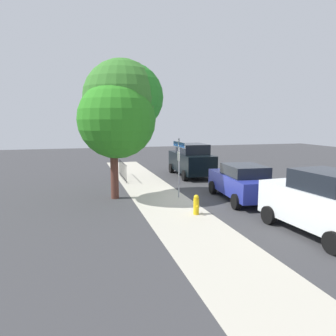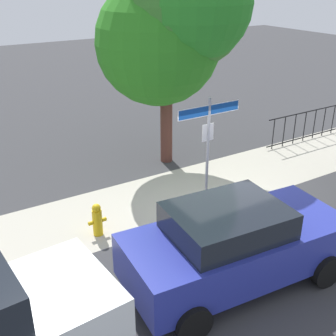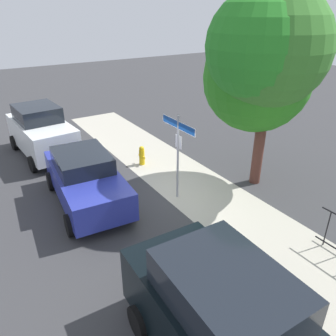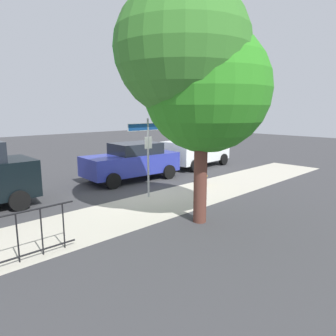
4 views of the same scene
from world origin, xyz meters
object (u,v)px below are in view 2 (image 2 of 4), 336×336
object	(u,v)px
shade_tree	(177,18)
car_blue	(235,244)
street_sign	(208,130)
fire_hydrant	(97,220)

from	to	relation	value
shade_tree	car_blue	world-z (taller)	shade_tree
street_sign	shade_tree	distance (m)	3.46
fire_hydrant	car_blue	bearing A→B (deg)	-61.11
street_sign	fire_hydrant	xyz separation A→B (m)	(-2.84, 0.20, -1.63)
shade_tree	car_blue	size ratio (longest dim) A/B	1.47
car_blue	street_sign	bearing A→B (deg)	68.39
shade_tree	fire_hydrant	distance (m)	5.76
street_sign	car_blue	world-z (taller)	street_sign
street_sign	fire_hydrant	world-z (taller)	street_sign
shade_tree	street_sign	bearing A→B (deg)	-105.49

